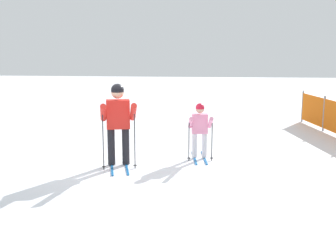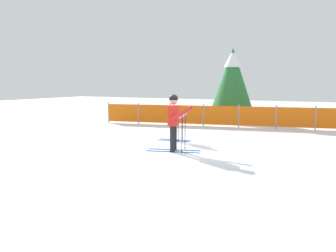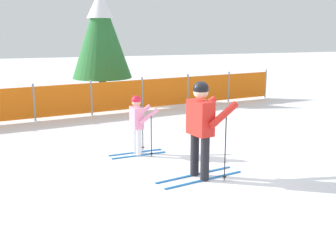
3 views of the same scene
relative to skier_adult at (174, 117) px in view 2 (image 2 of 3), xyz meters
The scene contains 5 objects.
ground_plane 1.06m from the skier_adult, 63.53° to the left, with size 60.00×60.00×0.00m, color white.
skier_adult is the anchor object (origin of this frame).
skier_child 1.88m from the skier_adult, 114.54° to the left, with size 1.21×0.58×1.26m.
safety_fence 6.13m from the skier_adult, 94.03° to the left, with size 11.55×2.27×1.07m.
conifer_far 8.57m from the skier_adult, 93.76° to the left, with size 2.11×2.11×3.92m.
Camera 2 is at (4.14, -9.06, 2.09)m, focal length 35.00 mm.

